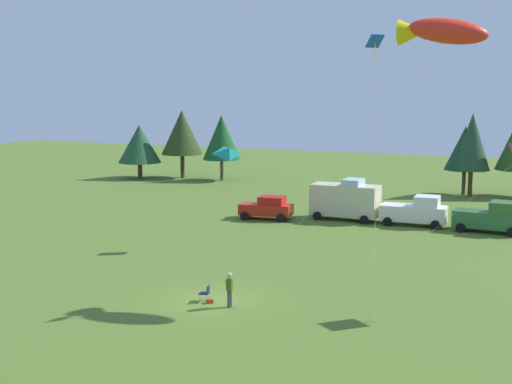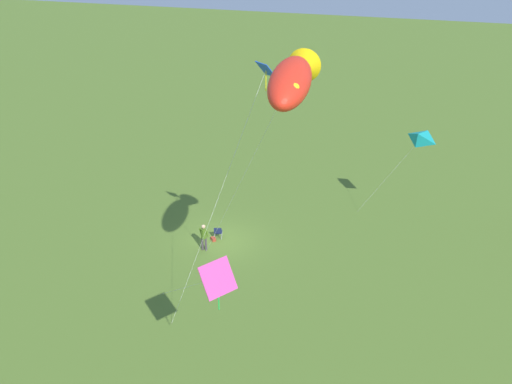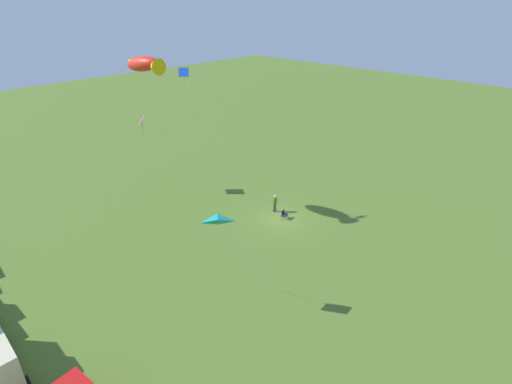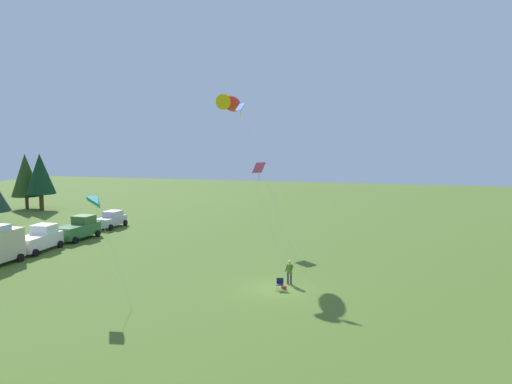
# 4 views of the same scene
# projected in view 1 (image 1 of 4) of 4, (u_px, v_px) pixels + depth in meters

# --- Properties ---
(ground_plane) EXTENTS (160.00, 160.00, 0.00)m
(ground_plane) POSITION_uv_depth(u_px,v_px,m) (213.00, 300.00, 35.94)
(ground_plane) COLOR #4E6B26
(person_kite_flyer) EXTENTS (0.35, 0.62, 1.74)m
(person_kite_flyer) POSITION_uv_depth(u_px,v_px,m) (229.00, 287.00, 34.70)
(person_kite_flyer) COLOR #433A40
(person_kite_flyer) RESTS_ON ground
(folding_chair) EXTENTS (0.57, 0.57, 0.82)m
(folding_chair) POSITION_uv_depth(u_px,v_px,m) (206.00, 292.00, 35.71)
(folding_chair) COLOR #151D42
(folding_chair) RESTS_ON ground
(backpack_on_grass) EXTENTS (0.38, 0.38, 0.22)m
(backpack_on_grass) POSITION_uv_depth(u_px,v_px,m) (210.00, 301.00, 35.44)
(backpack_on_grass) COLOR #A53524
(backpack_on_grass) RESTS_ON ground
(car_red_sedan) EXTENTS (4.38, 2.61, 1.89)m
(car_red_sedan) POSITION_uv_depth(u_px,v_px,m) (267.00, 208.00, 57.55)
(car_red_sedan) COLOR red
(car_red_sedan) RESTS_ON ground
(van_camper_beige) EXTENTS (5.46, 2.72, 3.34)m
(van_camper_beige) POSITION_uv_depth(u_px,v_px,m) (346.00, 200.00, 57.25)
(van_camper_beige) COLOR beige
(van_camper_beige) RESTS_ON ground
(truck_white_pickup) EXTENTS (5.06, 2.54, 2.34)m
(truck_white_pickup) POSITION_uv_depth(u_px,v_px,m) (416.00, 211.00, 55.00)
(truck_white_pickup) COLOR white
(truck_white_pickup) RESTS_ON ground
(truck_green_flatbed) EXTENTS (5.12, 2.68, 2.34)m
(truck_green_flatbed) POSITION_uv_depth(u_px,v_px,m) (491.00, 218.00, 52.40)
(truck_green_flatbed) COLOR #2F6635
(truck_green_flatbed) RESTS_ON ground
(treeline_distant) EXTENTS (62.02, 9.53, 8.45)m
(treeline_distant) POSITION_uv_depth(u_px,v_px,m) (417.00, 145.00, 71.61)
(treeline_distant) COLOR #4F3722
(treeline_distant) RESTS_ON ground
(kite_large_fish) EXTENTS (10.75, 7.74, 14.32)m
(kite_large_fish) POSITION_uv_depth(u_px,v_px,m) (439.00, 31.00, 35.88)
(kite_large_fish) COLOR red
(kite_large_fish) RESTS_ON ground
(kite_diamond_blue) EXTENTS (1.93, 4.96, 13.25)m
(kite_diamond_blue) POSITION_uv_depth(u_px,v_px,m) (375.00, 53.00, 35.39)
(kite_diamond_blue) COLOR blue
(kite_diamond_blue) RESTS_ON ground
(kite_delta_teal) EXTENTS (2.87, 4.25, 6.92)m
(kite_delta_teal) POSITION_uv_depth(u_px,v_px,m) (229.00, 152.00, 46.68)
(kite_delta_teal) COLOR teal
(kite_delta_teal) RESTS_ON ground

